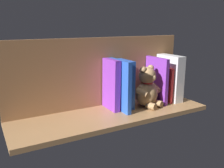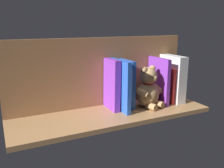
# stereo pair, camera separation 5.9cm
# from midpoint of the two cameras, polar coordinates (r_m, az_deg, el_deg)

# --- Properties ---
(ground_plane) EXTENTS (0.96, 0.30, 0.02)m
(ground_plane) POSITION_cam_midpoint_polar(r_m,az_deg,el_deg) (1.19, -1.43, -7.14)
(ground_plane) COLOR #A87A4C
(shelf_back_panel) EXTENTS (0.96, 0.02, 0.35)m
(shelf_back_panel) POSITION_cam_midpoint_polar(r_m,az_deg,el_deg) (1.25, -4.20, 2.74)
(shelf_back_panel) COLOR #9D6B41
(shelf_back_panel) RESTS_ON ground_plane
(dictionary_thick_white) EXTENTS (0.06, 0.17, 0.25)m
(dictionary_thick_white) POSITION_cam_midpoint_polar(r_m,az_deg,el_deg) (1.38, 12.09, 1.44)
(dictionary_thick_white) COLOR silver
(dictionary_thick_white) RESTS_ON ground_plane
(book_0) EXTENTS (0.02, 0.15, 0.19)m
(book_0) POSITION_cam_midpoint_polar(r_m,az_deg,el_deg) (1.37, 10.48, 0.09)
(book_0) COLOR red
(book_0) RESTS_ON ground_plane
(book_1) EXTENTS (0.02, 0.14, 0.20)m
(book_1) POSITION_cam_midpoint_polar(r_m,az_deg,el_deg) (1.36, 9.52, 0.28)
(book_1) COLOR black
(book_1) RESTS_ON ground_plane
(book_2) EXTENTS (0.02, 0.17, 0.24)m
(book_2) POSITION_cam_midpoint_polar(r_m,az_deg,el_deg) (1.33, 9.06, 0.92)
(book_2) COLOR purple
(book_2) RESTS_ON ground_plane
(teddy_bear) EXTENTS (0.16, 0.16, 0.21)m
(teddy_bear) POSITION_cam_midpoint_polar(r_m,az_deg,el_deg) (1.26, 6.80, -1.04)
(teddy_bear) COLOR tan
(teddy_bear) RESTS_ON ground_plane
(book_3) EXTENTS (0.02, 0.14, 0.24)m
(book_3) POSITION_cam_midpoint_polar(r_m,az_deg,el_deg) (1.24, 1.95, 0.11)
(book_3) COLOR blue
(book_3) RESTS_ON ground_plane
(book_4) EXTENTS (0.03, 0.14, 0.20)m
(book_4) POSITION_cam_midpoint_polar(r_m,az_deg,el_deg) (1.23, 0.93, -0.96)
(book_4) COLOR silver
(book_4) RESTS_ON ground_plane
(book_5) EXTENTS (0.02, 0.19, 0.25)m
(book_5) POSITION_cam_midpoint_polar(r_m,az_deg,el_deg) (1.19, 0.33, -0.26)
(book_5) COLOR blue
(book_5) RESTS_ON ground_plane
(book_6) EXTENTS (0.03, 0.13, 0.25)m
(book_6) POSITION_cam_midpoint_polar(r_m,az_deg,el_deg) (1.20, -1.61, -0.14)
(book_6) COLOR purple
(book_6) RESTS_ON ground_plane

